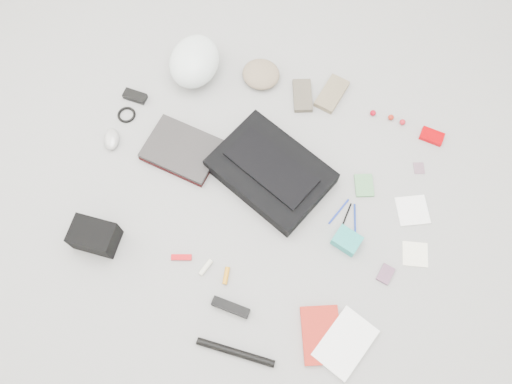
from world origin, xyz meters
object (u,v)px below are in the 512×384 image
(book_red, at_px, (321,335))
(accordion_wallet, at_px, (347,241))
(messenger_bag, at_px, (271,172))
(laptop, at_px, (182,149))
(bike_helmet, at_px, (194,61))
(camera_bag, at_px, (95,236))

(book_red, height_order, accordion_wallet, accordion_wallet)
(messenger_bag, bearing_deg, laptop, -154.65)
(bike_helmet, relative_size, accordion_wallet, 2.68)
(camera_bag, xyz_separation_m, book_red, (1.00, -0.06, -0.05))
(bike_helmet, bearing_deg, book_red, -50.18)
(messenger_bag, height_order, camera_bag, camera_bag)
(messenger_bag, xyz_separation_m, book_red, (0.41, -0.59, -0.03))
(book_red, bearing_deg, camera_bag, 154.08)
(bike_helmet, xyz_separation_m, book_red, (0.93, -0.99, -0.08))
(laptop, xyz_separation_m, book_red, (0.83, -0.57, -0.02))
(book_red, bearing_deg, laptop, 123.15)
(bike_helmet, distance_m, accordion_wallet, 1.10)
(messenger_bag, height_order, bike_helmet, bike_helmet)
(messenger_bag, bearing_deg, camera_bag, -116.13)
(laptop, height_order, accordion_wallet, accordion_wallet)
(messenger_bag, distance_m, accordion_wallet, 0.44)
(bike_helmet, xyz_separation_m, accordion_wallet, (0.92, -0.59, -0.06))
(book_red, bearing_deg, messenger_bag, 102.48)
(messenger_bag, distance_m, bike_helmet, 0.66)
(camera_bag, bearing_deg, messenger_bag, 37.56)
(camera_bag, bearing_deg, accordion_wallet, 14.71)
(accordion_wallet, bearing_deg, camera_bag, -145.73)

